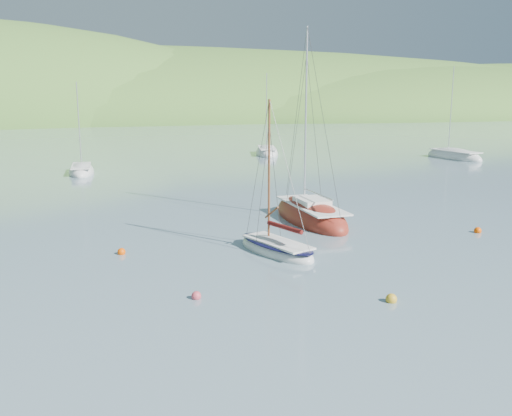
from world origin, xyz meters
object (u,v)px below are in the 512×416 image
object	(u,v)px
distant_sloop_a	(82,172)
sloop_red	(311,217)
distant_sloop_b	(267,153)
distant_sloop_d	(454,157)
daysailer_white	(276,249)

from	to	relation	value
distant_sloop_a	sloop_red	bearing A→B (deg)	-59.78
distant_sloop_a	distant_sloop_b	world-z (taller)	distant_sloop_b
sloop_red	distant_sloop_d	size ratio (longest dim) A/B	1.10
distant_sloop_b	distant_sloop_d	xyz separation A→B (m)	(21.16, -10.86, 0.01)
sloop_red	distant_sloop_d	bearing A→B (deg)	40.12
sloop_red	distant_sloop_b	distance (m)	38.95
daysailer_white	distant_sloop_a	size ratio (longest dim) A/B	0.85
distant_sloop_a	distant_sloop_b	distance (m)	26.07
sloop_red	distant_sloop_d	world-z (taller)	sloop_red
daysailer_white	sloop_red	distance (m)	7.93
daysailer_white	distant_sloop_b	world-z (taller)	distant_sloop_b
sloop_red	distant_sloop_a	distance (m)	30.52
sloop_red	distant_sloop_a	world-z (taller)	sloop_red
distant_sloop_d	distant_sloop_a	bearing A→B (deg)	170.27
daysailer_white	distant_sloop_d	xyz separation A→B (m)	(34.39, 33.62, -0.00)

